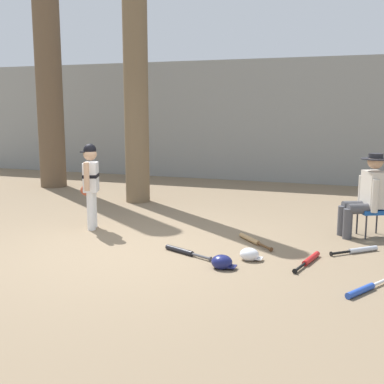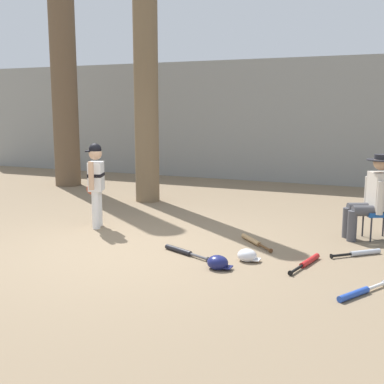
% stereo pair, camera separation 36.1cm
% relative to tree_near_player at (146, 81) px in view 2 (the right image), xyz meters
% --- Properties ---
extents(ground_plane, '(60.00, 60.00, 0.00)m').
position_rel_tree_near_player_xyz_m(ground_plane, '(1.39, -3.20, -2.35)').
color(ground_plane, '#7F6B51').
extents(concrete_back_wall, '(18.00, 0.36, 3.02)m').
position_rel_tree_near_player_xyz_m(concrete_back_wall, '(1.39, 3.65, -0.84)').
color(concrete_back_wall, gray).
rests_on(concrete_back_wall, ground).
extents(tree_near_player, '(0.79, 0.79, 5.53)m').
position_rel_tree_near_player_xyz_m(tree_near_player, '(0.00, 0.00, 0.00)').
color(tree_near_player, brown).
rests_on(tree_near_player, ground).
extents(young_ballplayer, '(0.46, 0.56, 1.31)m').
position_rel_tree_near_player_xyz_m(young_ballplayer, '(0.31, -2.24, -1.60)').
color(young_ballplayer, white).
rests_on(young_ballplayer, ground).
extents(folding_stool, '(0.53, 0.53, 0.41)m').
position_rel_tree_near_player_xyz_m(folding_stool, '(4.36, -1.29, -1.98)').
color(folding_stool, '#194C9E').
rests_on(folding_stool, ground).
extents(seated_spectator, '(0.67, 0.55, 1.20)m').
position_rel_tree_near_player_xyz_m(seated_spectator, '(4.27, -1.33, -1.71)').
color(seated_spectator, '#47474C').
rests_on(seated_spectator, ground).
extents(tree_far_left, '(0.94, 0.94, 6.71)m').
position_rel_tree_near_player_xyz_m(tree_far_left, '(-2.71, 1.04, 0.53)').
color(tree_far_left, brown).
rests_on(tree_far_left, ground).
extents(bat_blue_youth, '(0.43, 0.68, 0.07)m').
position_rel_tree_near_player_xyz_m(bat_blue_youth, '(4.29, -3.65, -2.32)').
color(bat_blue_youth, '#2347AD').
rests_on(bat_blue_youth, ground).
extents(bat_wood_tan, '(0.60, 0.64, 0.07)m').
position_rel_tree_near_player_xyz_m(bat_wood_tan, '(2.81, -2.20, -2.32)').
color(bat_wood_tan, tan).
rests_on(bat_wood_tan, ground).
extents(bat_aluminum_silver, '(0.58, 0.53, 0.07)m').
position_rel_tree_near_player_xyz_m(bat_aluminum_silver, '(4.22, -2.21, -2.32)').
color(bat_aluminum_silver, '#B7BCC6').
rests_on(bat_aluminum_silver, ground).
extents(bat_black_composite, '(0.73, 0.37, 0.07)m').
position_rel_tree_near_player_xyz_m(bat_black_composite, '(2.10, -3.02, -2.32)').
color(bat_black_composite, black).
rests_on(bat_black_composite, ground).
extents(bat_red_barrel, '(0.23, 0.80, 0.07)m').
position_rel_tree_near_player_xyz_m(bat_red_barrel, '(3.66, -2.84, -2.32)').
color(bat_red_barrel, red).
rests_on(bat_red_barrel, ground).
extents(batting_helmet_navy, '(0.29, 0.23, 0.17)m').
position_rel_tree_near_player_xyz_m(batting_helmet_navy, '(2.74, -3.40, -2.28)').
color(batting_helmet_navy, navy).
rests_on(batting_helmet_navy, ground).
extents(batting_helmet_white, '(0.28, 0.21, 0.16)m').
position_rel_tree_near_player_xyz_m(batting_helmet_white, '(2.96, -2.99, -2.28)').
color(batting_helmet_white, silver).
rests_on(batting_helmet_white, ground).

